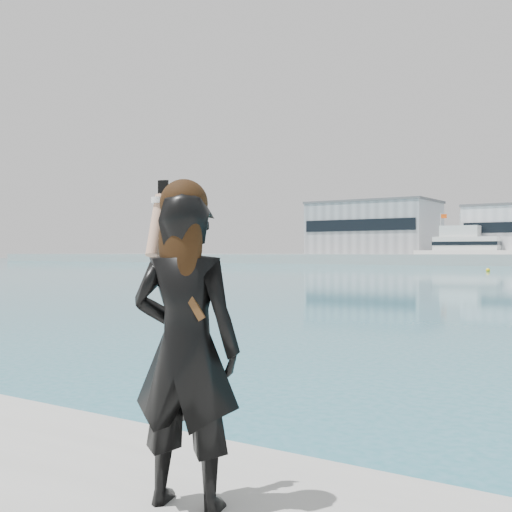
{
  "coord_description": "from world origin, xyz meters",
  "views": [
    {
      "loc": [
        1.64,
        -2.85,
        2.2
      ],
      "look_at": [
        -0.65,
        0.57,
        2.18
      ],
      "focal_mm": 45.0,
      "sensor_mm": 36.0,
      "label": 1
    }
  ],
  "objects": [
    {
      "name": "woman",
      "position": [
        -0.65,
        -0.14,
        1.72
      ],
      "size": [
        0.72,
        0.58,
        1.83
      ],
      "rotation": [
        0.0,
        0.0,
        3.43
      ],
      "color": "black",
      "rests_on": "near_quay"
    },
    {
      "name": "warehouse_grey_left",
      "position": [
        -55.0,
        127.98,
        7.76
      ],
      "size": [
        26.52,
        16.36,
        11.5
      ],
      "color": "gray",
      "rests_on": "far_quay"
    },
    {
      "name": "motor_yacht",
      "position": [
        -31.49,
        117.56,
        2.69
      ],
      "size": [
        20.91,
        7.19,
        9.59
      ],
      "rotation": [
        0.0,
        0.0,
        0.07
      ],
      "color": "white",
      "rests_on": "ground"
    },
    {
      "name": "flagpole_left",
      "position": [
        -37.91,
        121.0,
        6.54
      ],
      "size": [
        1.28,
        0.16,
        8.0
      ],
      "color": "silver",
      "rests_on": "far_quay"
    },
    {
      "name": "buoy_far",
      "position": [
        -17.94,
        76.19,
        0.0
      ],
      "size": [
        0.5,
        0.5,
        0.5
      ],
      "primitive_type": "sphere",
      "color": "yellow",
      "rests_on": "ground"
    }
  ]
}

